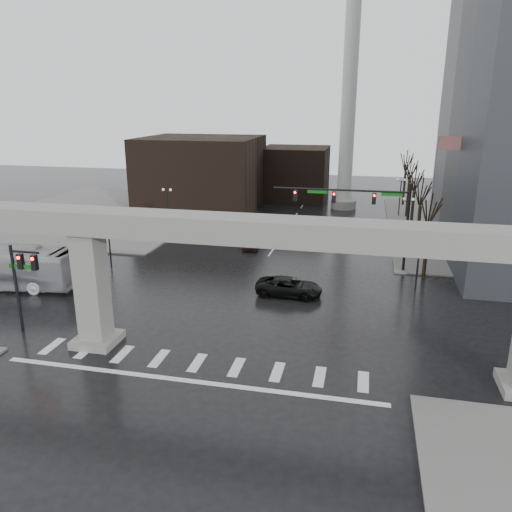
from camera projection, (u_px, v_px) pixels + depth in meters
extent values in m
plane|color=black|center=(203.00, 355.00, 30.30)|extent=(160.00, 160.00, 0.00)
cube|color=#625F5D|center=(511.00, 232.00, 58.45)|extent=(28.00, 36.00, 0.15)
cube|color=#625F5D|center=(106.00, 212.00, 69.23)|extent=(28.00, 36.00, 0.15)
cube|color=gray|center=(198.00, 227.00, 27.93)|extent=(48.00, 2.20, 1.40)
cube|color=gray|center=(92.00, 290.00, 30.67)|extent=(1.60, 1.60, 7.30)
cube|color=gray|center=(98.00, 340.00, 31.68)|extent=(2.60, 2.60, 0.50)
cube|color=black|center=(201.00, 173.00, 70.88)|extent=(16.00, 14.00, 10.00)
cube|color=black|center=(295.00, 173.00, 78.01)|extent=(10.00, 10.00, 8.00)
cylinder|color=silver|center=(349.00, 99.00, 67.50)|extent=(2.00, 2.00, 30.00)
cylinder|color=gray|center=(343.00, 204.00, 71.76)|extent=(3.60, 3.60, 1.20)
cylinder|color=black|center=(407.00, 229.00, 43.99)|extent=(0.24, 0.24, 8.00)
cylinder|color=black|center=(340.00, 190.00, 44.28)|extent=(12.00, 0.18, 0.18)
cube|color=black|center=(374.00, 199.00, 43.85)|extent=(0.35, 0.30, 1.00)
cube|color=black|center=(334.00, 197.00, 44.58)|extent=(0.35, 0.30, 1.00)
cube|color=black|center=(295.00, 196.00, 45.31)|extent=(0.35, 0.30, 1.00)
sphere|color=#FF0C05|center=(374.00, 196.00, 43.60)|extent=(0.20, 0.20, 0.20)
cube|color=#0D5D12|center=(392.00, 194.00, 43.41)|extent=(1.80, 0.05, 0.35)
cube|color=#0D5D12|center=(317.00, 191.00, 44.76)|extent=(1.80, 0.05, 0.35)
cylinder|color=black|center=(17.00, 289.00, 32.53)|extent=(0.20, 0.20, 6.00)
cylinder|color=black|center=(25.00, 252.00, 31.55)|extent=(2.00, 0.14, 0.14)
cube|color=black|center=(21.00, 261.00, 31.83)|extent=(0.35, 0.30, 1.00)
cube|color=black|center=(34.00, 263.00, 31.62)|extent=(0.35, 0.30, 1.00)
cube|color=#0D5D12|center=(20.00, 267.00, 31.95)|extent=(1.60, 0.05, 0.30)
cylinder|color=silver|center=(431.00, 200.00, 45.92)|extent=(0.12, 0.12, 12.00)
cube|color=red|center=(449.00, 143.00, 44.17)|extent=(2.00, 0.03, 1.20)
cylinder|color=black|center=(418.00, 263.00, 39.84)|extent=(0.14, 0.14, 4.80)
cube|color=black|center=(421.00, 234.00, 39.14)|extent=(0.90, 0.06, 0.06)
sphere|color=silver|center=(415.00, 231.00, 39.18)|extent=(0.32, 0.32, 0.32)
sphere|color=silver|center=(427.00, 232.00, 38.99)|extent=(0.32, 0.32, 0.32)
cylinder|color=black|center=(407.00, 223.00, 52.89)|extent=(0.14, 0.14, 4.80)
cube|color=black|center=(409.00, 201.00, 52.20)|extent=(0.90, 0.06, 0.06)
sphere|color=silver|center=(404.00, 199.00, 52.23)|extent=(0.32, 0.32, 0.32)
sphere|color=silver|center=(413.00, 199.00, 52.04)|extent=(0.32, 0.32, 0.32)
cylinder|color=black|center=(400.00, 199.00, 65.94)|extent=(0.14, 0.14, 4.80)
cube|color=black|center=(401.00, 181.00, 65.25)|extent=(0.90, 0.06, 0.06)
sphere|color=silver|center=(398.00, 180.00, 65.28)|extent=(0.32, 0.32, 0.32)
sphere|color=silver|center=(405.00, 180.00, 65.10)|extent=(0.32, 0.32, 0.32)
cylinder|color=black|center=(109.00, 243.00, 45.44)|extent=(0.14, 0.14, 4.80)
cube|color=black|center=(107.00, 218.00, 44.74)|extent=(0.90, 0.06, 0.06)
sphere|color=silver|center=(102.00, 215.00, 44.78)|extent=(0.32, 0.32, 0.32)
sphere|color=silver|center=(111.00, 216.00, 44.59)|extent=(0.32, 0.32, 0.32)
cylinder|color=black|center=(168.00, 211.00, 58.49)|extent=(0.14, 0.14, 4.80)
cube|color=black|center=(167.00, 191.00, 57.80)|extent=(0.90, 0.06, 0.06)
sphere|color=silver|center=(163.00, 190.00, 57.83)|extent=(0.32, 0.32, 0.32)
sphere|color=silver|center=(170.00, 190.00, 57.64)|extent=(0.32, 0.32, 0.32)
cylinder|color=black|center=(205.00, 191.00, 71.55)|extent=(0.14, 0.14, 4.80)
cube|color=black|center=(205.00, 175.00, 70.85)|extent=(0.90, 0.06, 0.06)
sphere|color=silver|center=(202.00, 173.00, 70.88)|extent=(0.32, 0.32, 0.32)
sphere|color=silver|center=(208.00, 174.00, 70.70)|extent=(0.32, 0.32, 0.32)
cylinder|color=black|center=(426.00, 251.00, 43.40)|extent=(0.34, 0.34, 4.55)
cylinder|color=black|center=(430.00, 209.00, 42.29)|extent=(0.12, 1.52, 2.98)
cylinder|color=black|center=(436.00, 211.00, 42.49)|extent=(0.83, 1.14, 2.51)
cylinder|color=black|center=(418.00, 229.00, 50.84)|extent=(0.34, 0.34, 4.66)
cylinder|color=black|center=(422.00, 191.00, 49.71)|extent=(0.12, 1.55, 3.05)
cylinder|color=black|center=(426.00, 194.00, 49.91)|extent=(0.85, 1.16, 2.57)
cylinder|color=black|center=(412.00, 212.00, 58.28)|extent=(0.34, 0.34, 4.76)
cylinder|color=black|center=(415.00, 178.00, 57.13)|extent=(0.12, 1.59, 3.11)
cylinder|color=black|center=(419.00, 180.00, 57.33)|extent=(0.86, 1.18, 2.62)
cylinder|color=black|center=(408.00, 199.00, 65.73)|extent=(0.34, 0.34, 4.87)
cylinder|color=black|center=(410.00, 168.00, 64.54)|extent=(0.12, 1.62, 3.18)
cylinder|color=black|center=(414.00, 170.00, 64.75)|extent=(0.88, 1.20, 2.68)
cylinder|color=black|center=(404.00, 189.00, 73.17)|extent=(0.34, 0.34, 4.97)
cylinder|color=black|center=(407.00, 161.00, 71.96)|extent=(0.12, 1.65, 3.25)
cylinder|color=black|center=(410.00, 162.00, 72.17)|extent=(0.89, 1.23, 2.74)
imported|color=black|center=(289.00, 287.00, 39.36)|extent=(5.28, 2.54, 1.45)
imported|color=#B5B4B9|center=(3.00, 267.00, 40.82)|extent=(12.64, 3.98, 3.46)
imported|color=black|center=(252.00, 241.00, 52.29)|extent=(2.00, 4.28, 1.42)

